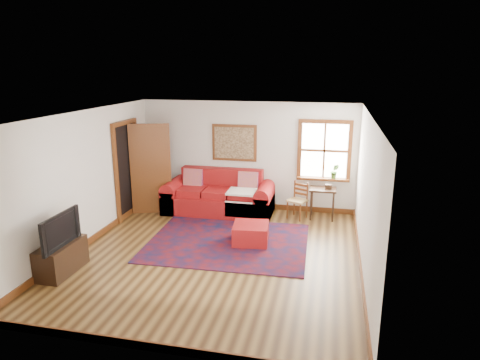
% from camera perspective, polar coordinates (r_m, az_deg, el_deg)
% --- Properties ---
extents(ground, '(5.50, 5.50, 0.00)m').
position_cam_1_polar(ground, '(7.77, -3.18, -9.93)').
color(ground, '#3F2711').
rests_on(ground, ground).
extents(room_envelope, '(5.04, 5.54, 2.52)m').
position_cam_1_polar(room_envelope, '(7.25, -3.33, 2.05)').
color(room_envelope, silver).
rests_on(room_envelope, ground).
extents(window, '(1.18, 0.20, 1.38)m').
position_cam_1_polar(window, '(9.69, 11.32, 3.03)').
color(window, white).
rests_on(window, ground).
extents(doorway, '(0.89, 1.08, 2.14)m').
position_cam_1_polar(doorway, '(9.76, -13.00, 1.56)').
color(doorway, black).
rests_on(doorway, ground).
extents(framed_artwork, '(1.05, 0.07, 0.85)m').
position_cam_1_polar(framed_artwork, '(9.90, -0.77, 4.98)').
color(framed_artwork, brown).
rests_on(framed_artwork, ground).
extents(persian_rug, '(3.06, 2.49, 0.02)m').
position_cam_1_polar(persian_rug, '(8.25, -1.63, -8.29)').
color(persian_rug, '#540C11').
rests_on(persian_rug, ground).
extents(red_leather_sofa, '(2.47, 1.02, 0.97)m').
position_cam_1_polar(red_leather_sofa, '(9.84, -2.78, -2.48)').
color(red_leather_sofa, maroon).
rests_on(red_leather_sofa, ground).
extents(red_ottoman, '(0.72, 0.72, 0.37)m').
position_cam_1_polar(red_ottoman, '(8.18, 1.44, -7.16)').
color(red_ottoman, maroon).
rests_on(red_ottoman, ground).
extents(side_table, '(0.57, 0.43, 0.69)m').
position_cam_1_polar(side_table, '(9.51, 10.98, -1.83)').
color(side_table, black).
rests_on(side_table, ground).
extents(ladder_back_chair, '(0.49, 0.48, 0.81)m').
position_cam_1_polar(ladder_back_chair, '(9.52, 7.80, -2.50)').
color(ladder_back_chair, tan).
rests_on(ladder_back_chair, ground).
extents(media_cabinet, '(0.41, 0.92, 0.50)m').
position_cam_1_polar(media_cabinet, '(7.63, -22.70, -9.55)').
color(media_cabinet, black).
rests_on(media_cabinet, ground).
extents(television, '(0.12, 0.95, 0.55)m').
position_cam_1_polar(television, '(7.36, -23.38, -6.10)').
color(television, black).
rests_on(television, media_cabinet).
extents(candle_hurricane, '(0.12, 0.12, 0.18)m').
position_cam_1_polar(candle_hurricane, '(7.79, -20.92, -6.19)').
color(candle_hurricane, silver).
rests_on(candle_hurricane, media_cabinet).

